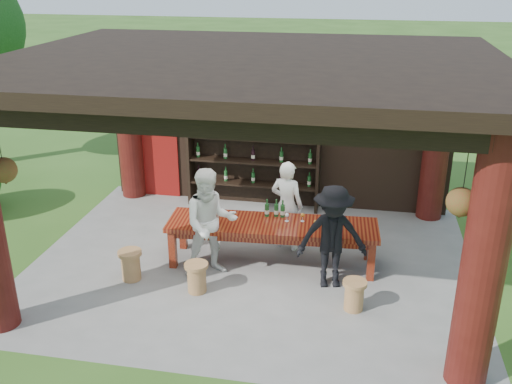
% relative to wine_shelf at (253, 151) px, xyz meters
% --- Properties ---
extents(ground, '(90.00, 90.00, 0.00)m').
position_rel_wine_shelf_xyz_m(ground, '(0.45, -2.45, -1.21)').
color(ground, '#2D5119').
rests_on(ground, ground).
extents(pavilion, '(7.50, 6.00, 3.60)m').
position_rel_wine_shelf_xyz_m(pavilion, '(0.43, -2.02, 0.92)').
color(pavilion, slate).
rests_on(pavilion, ground).
extents(wine_shelf, '(2.74, 0.42, 2.41)m').
position_rel_wine_shelf_xyz_m(wine_shelf, '(0.00, 0.00, 0.00)').
color(wine_shelf, black).
rests_on(wine_shelf, ground).
extents(tasting_table, '(3.55, 1.10, 0.75)m').
position_rel_wine_shelf_xyz_m(tasting_table, '(0.79, -2.39, -0.57)').
color(tasting_table, '#4F100B').
rests_on(tasting_table, ground).
extents(stool_near_left, '(0.37, 0.37, 0.49)m').
position_rel_wine_shelf_xyz_m(stool_near_left, '(-0.22, -3.50, -0.95)').
color(stool_near_left, olive).
rests_on(stool_near_left, ground).
extents(stool_near_right, '(0.36, 0.36, 0.47)m').
position_rel_wine_shelf_xyz_m(stool_near_right, '(2.20, -3.55, -0.96)').
color(stool_near_right, olive).
rests_on(stool_near_right, ground).
extents(stool_far_left, '(0.39, 0.39, 0.51)m').
position_rel_wine_shelf_xyz_m(stool_far_left, '(-1.37, -3.34, -0.94)').
color(stool_far_left, olive).
rests_on(stool_far_left, ground).
extents(host, '(0.68, 0.54, 1.63)m').
position_rel_wine_shelf_xyz_m(host, '(0.94, -1.76, -0.39)').
color(host, white).
rests_on(host, ground).
extents(guest_woman, '(1.08, 0.98, 1.82)m').
position_rel_wine_shelf_xyz_m(guest_woman, '(-0.14, -2.90, -0.30)').
color(guest_woman, white).
rests_on(guest_woman, ground).
extents(guest_man, '(1.20, 0.84, 1.69)m').
position_rel_wine_shelf_xyz_m(guest_man, '(1.81, -2.92, -0.36)').
color(guest_man, black).
rests_on(guest_man, ground).
extents(table_bottles, '(0.35, 0.10, 0.31)m').
position_rel_wine_shelf_xyz_m(table_bottles, '(0.79, -2.11, -0.30)').
color(table_bottles, '#194C1E').
rests_on(table_bottles, tasting_table).
extents(table_glasses, '(0.92, 0.30, 0.15)m').
position_rel_wine_shelf_xyz_m(table_glasses, '(1.41, -2.33, -0.38)').
color(table_glasses, silver).
rests_on(table_glasses, tasting_table).
extents(napkin_basket, '(0.27, 0.19, 0.14)m').
position_rel_wine_shelf_xyz_m(napkin_basket, '(-0.26, -2.46, -0.39)').
color(napkin_basket, '#BF6672').
rests_on(napkin_basket, tasting_table).
extents(shrubs, '(15.55, 8.56, 1.36)m').
position_rel_wine_shelf_xyz_m(shrubs, '(3.07, -1.60, -0.66)').
color(shrubs, '#194C14').
rests_on(shrubs, ground).
extents(trees, '(19.97, 9.24, 4.80)m').
position_rel_wine_shelf_xyz_m(trees, '(4.19, -1.11, 2.16)').
color(trees, '#3F2819').
rests_on(trees, ground).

